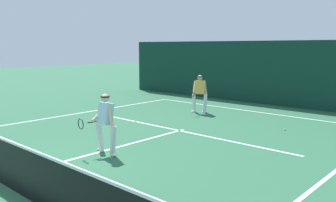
{
  "coord_description": "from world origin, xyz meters",
  "views": [
    {
      "loc": [
        7.77,
        -2.98,
        2.89
      ],
      "look_at": [
        -0.45,
        6.08,
        1.0
      ],
      "focal_mm": 38.14,
      "sensor_mm": 36.0,
      "label": 1
    }
  ],
  "objects_px": {
    "tennis_ball": "(285,130)",
    "tennis_ball_extra": "(136,121)",
    "player_far": "(200,92)",
    "player_near": "(105,121)"
  },
  "relations": [
    {
      "from": "tennis_ball",
      "to": "tennis_ball_extra",
      "type": "height_order",
      "value": "same"
    },
    {
      "from": "tennis_ball",
      "to": "tennis_ball_extra",
      "type": "relative_size",
      "value": 1.0
    },
    {
      "from": "player_far",
      "to": "player_near",
      "type": "bearing_deg",
      "value": 77.32
    },
    {
      "from": "tennis_ball",
      "to": "tennis_ball_extra",
      "type": "bearing_deg",
      "value": -153.53
    },
    {
      "from": "tennis_ball",
      "to": "tennis_ball_extra",
      "type": "xyz_separation_m",
      "value": [
        -4.92,
        -2.45,
        0.0
      ]
    },
    {
      "from": "player_near",
      "to": "tennis_ball_extra",
      "type": "height_order",
      "value": "player_near"
    },
    {
      "from": "player_near",
      "to": "tennis_ball_extra",
      "type": "relative_size",
      "value": 24.88
    },
    {
      "from": "player_far",
      "to": "tennis_ball_extra",
      "type": "relative_size",
      "value": 25.05
    },
    {
      "from": "player_far",
      "to": "tennis_ball",
      "type": "relative_size",
      "value": 25.05
    },
    {
      "from": "tennis_ball",
      "to": "player_far",
      "type": "bearing_deg",
      "value": 170.66
    }
  ]
}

